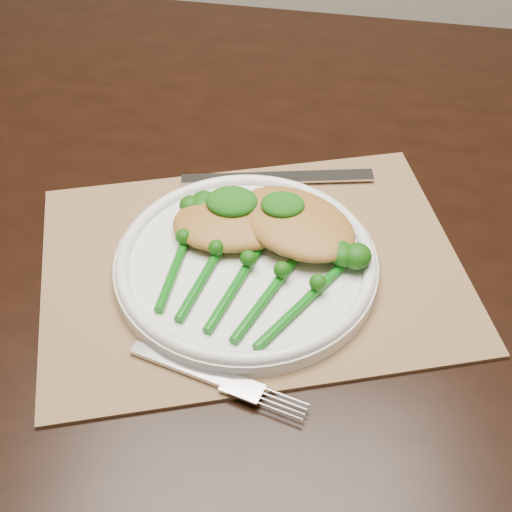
# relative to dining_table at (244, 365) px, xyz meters

# --- Properties ---
(dining_table) EXTENTS (1.68, 1.05, 0.75)m
(dining_table) POSITION_rel_dining_table_xyz_m (0.00, 0.00, 0.00)
(dining_table) COLOR black
(dining_table) RESTS_ON ground
(placemat) EXTENTS (0.51, 0.42, 0.00)m
(placemat) POSITION_rel_dining_table_xyz_m (0.03, -0.14, 0.37)
(placemat) COLOR olive
(placemat) RESTS_ON dining_table
(dinner_plate) EXTENTS (0.27, 0.27, 0.02)m
(dinner_plate) POSITION_rel_dining_table_xyz_m (0.02, -0.15, 0.39)
(dinner_plate) COLOR white
(dinner_plate) RESTS_ON placemat
(knife) EXTENTS (0.23, 0.05, 0.01)m
(knife) POSITION_rel_dining_table_xyz_m (0.02, -0.00, 0.38)
(knife) COLOR silver
(knife) RESTS_ON placemat
(fork) EXTENTS (0.17, 0.07, 0.01)m
(fork) POSITION_rel_dining_table_xyz_m (0.02, -0.30, 0.38)
(fork) COLOR silver
(fork) RESTS_ON placemat
(chicken_fillet_left) EXTENTS (0.15, 0.12, 0.03)m
(chicken_fillet_left) POSITION_rel_dining_table_xyz_m (0.01, -0.11, 0.41)
(chicken_fillet_left) COLOR #AD7632
(chicken_fillet_left) RESTS_ON dinner_plate
(chicken_fillet_right) EXTENTS (0.17, 0.16, 0.03)m
(chicken_fillet_right) POSITION_rel_dining_table_xyz_m (0.07, -0.11, 0.41)
(chicken_fillet_right) COLOR #AD7632
(chicken_fillet_right) RESTS_ON dinner_plate
(pesto_dollop_left) EXTENTS (0.06, 0.05, 0.02)m
(pesto_dollop_left) POSITION_rel_dining_table_xyz_m (0.00, -0.10, 0.42)
(pesto_dollop_left) COLOR #0D460A
(pesto_dollop_left) RESTS_ON chicken_fillet_left
(pesto_dollop_right) EXTENTS (0.05, 0.04, 0.02)m
(pesto_dollop_right) POSITION_rel_dining_table_xyz_m (0.06, -0.10, 0.43)
(pesto_dollop_right) COLOR #0D460A
(pesto_dollop_right) RESTS_ON chicken_fillet_right
(broccolini_bundle) EXTENTS (0.22, 0.23, 0.04)m
(broccolini_bundle) POSITION_rel_dining_table_xyz_m (0.02, -0.19, 0.40)
(broccolini_bundle) COLOR #0B580E
(broccolini_bundle) RESTS_ON dinner_plate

